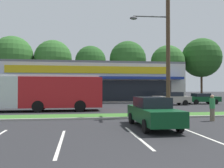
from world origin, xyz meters
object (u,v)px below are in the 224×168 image
(car_2, at_px, (81,99))
(pedestrian_by_pole, at_px, (212,108))
(car_0, at_px, (153,112))
(car_1, at_px, (172,98))
(car_3, at_px, (202,98))
(utility_pole, at_px, (166,42))
(city_bus, at_px, (29,91))

(car_2, relative_size, pedestrian_by_pole, 2.72)
(car_0, xyz_separation_m, pedestrian_by_pole, (4.46, 1.81, 0.02))
(car_1, height_order, car_2, car_1)
(car_1, relative_size, pedestrian_by_pole, 2.66)
(car_2, distance_m, car_3, 15.62)
(car_3, height_order, pedestrian_by_pole, pedestrian_by_pole)
(car_3, bearing_deg, car_1, -164.90)
(utility_pole, xyz_separation_m, city_bus, (-10.84, 5.30, -3.69))
(utility_pole, relative_size, pedestrian_by_pole, 6.23)
(city_bus, height_order, car_2, city_bus)
(car_0, bearing_deg, utility_pole, 151.44)
(city_bus, xyz_separation_m, car_0, (8.27, -10.03, -0.96))
(pedestrian_by_pole, bearing_deg, car_2, 131.30)
(car_2, height_order, pedestrian_by_pole, pedestrian_by_pole)
(utility_pole, distance_m, car_1, 12.84)
(car_0, height_order, car_2, car_0)
(car_3, bearing_deg, car_2, 179.38)
(car_0, height_order, pedestrian_by_pole, pedestrian_by_pole)
(pedestrian_by_pole, bearing_deg, car_1, 91.42)
(car_0, bearing_deg, city_bus, -140.50)
(car_2, xyz_separation_m, car_3, (15.62, -0.17, -0.05))
(utility_pole, height_order, car_3, utility_pole)
(car_3, bearing_deg, city_bus, -161.32)
(car_1, bearing_deg, pedestrian_by_pole, 77.81)
(car_1, distance_m, pedestrian_by_pole, 14.17)
(pedestrian_by_pole, bearing_deg, utility_pole, 136.59)
(utility_pole, bearing_deg, car_3, 52.04)
(utility_pole, relative_size, car_1, 2.34)
(city_bus, height_order, car_1, city_bus)
(car_0, distance_m, car_2, 17.44)
(car_0, bearing_deg, pedestrian_by_pole, 112.11)
(car_1, bearing_deg, car_0, 64.55)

